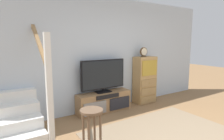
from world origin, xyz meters
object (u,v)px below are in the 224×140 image
desk_clock (144,52)px  side_cabinet (145,80)px  media_console (104,102)px  television (103,75)px  bar_stool_near (92,121)px

desk_clock → side_cabinet: bearing=10.9°
media_console → side_cabinet: (1.29, 0.01, 0.39)m
media_console → television: 0.65m
television → desk_clock: 1.31m
media_console → television: size_ratio=1.17×
media_console → side_cabinet: size_ratio=1.05×
desk_clock → bar_stool_near: size_ratio=0.36×
television → side_cabinet: 1.31m
side_cabinet → desk_clock: desk_clock is taller
desk_clock → bar_stool_near: bearing=-148.2°
media_console → desk_clock: bearing=-0.2°
side_cabinet → bar_stool_near: bearing=-148.8°
side_cabinet → bar_stool_near: (-2.30, -1.39, -0.12)m
desk_clock → bar_stool_near: desk_clock is taller
bar_stool_near → desk_clock: bearing=31.8°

